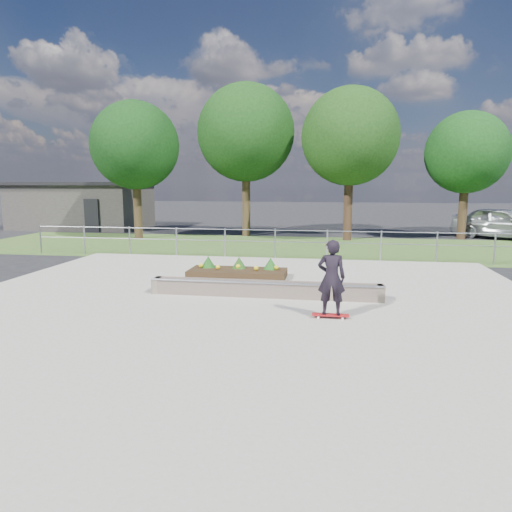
{
  "coord_description": "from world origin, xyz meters",
  "views": [
    {
      "loc": [
        2.03,
        -9.98,
        2.99
      ],
      "look_at": [
        0.2,
        1.5,
        1.1
      ],
      "focal_mm": 32.0,
      "sensor_mm": 36.0,
      "label": 1
    }
  ],
  "objects_px": {
    "grind_ledge": "(265,289)",
    "planter_bed": "(238,271)",
    "parked_car": "(503,223)",
    "skateboarder": "(331,278)"
  },
  "relations": [
    {
      "from": "grind_ledge",
      "to": "planter_bed",
      "type": "xyz_separation_m",
      "value": [
        -1.16,
        2.28,
        -0.02
      ]
    },
    {
      "from": "grind_ledge",
      "to": "parked_car",
      "type": "distance_m",
      "value": 18.03
    },
    {
      "from": "grind_ledge",
      "to": "planter_bed",
      "type": "height_order",
      "value": "planter_bed"
    },
    {
      "from": "grind_ledge",
      "to": "parked_car",
      "type": "xyz_separation_m",
      "value": [
        10.71,
        14.49,
        0.58
      ]
    },
    {
      "from": "skateboarder",
      "to": "grind_ledge",
      "type": "bearing_deg",
      "value": 135.59
    },
    {
      "from": "planter_bed",
      "to": "parked_car",
      "type": "bearing_deg",
      "value": 45.8
    },
    {
      "from": "grind_ledge",
      "to": "planter_bed",
      "type": "distance_m",
      "value": 2.56
    },
    {
      "from": "planter_bed",
      "to": "skateboarder",
      "type": "bearing_deg",
      "value": -54.1
    },
    {
      "from": "planter_bed",
      "to": "parked_car",
      "type": "height_order",
      "value": "parked_car"
    },
    {
      "from": "grind_ledge",
      "to": "planter_bed",
      "type": "relative_size",
      "value": 2.0
    }
  ]
}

